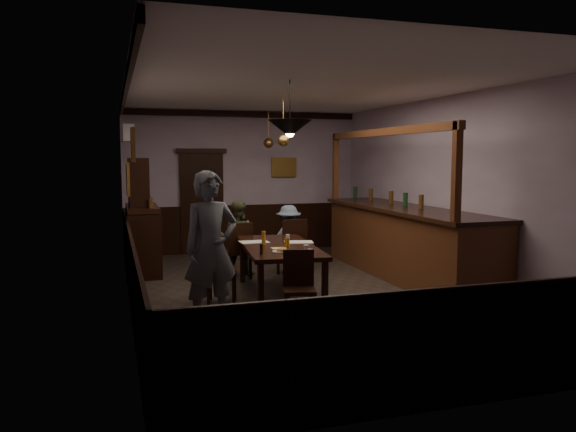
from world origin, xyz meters
name	(u,v)px	position (x,y,z in m)	size (l,w,h in m)	color
room	(304,193)	(0.00, 0.00, 1.50)	(5.01, 8.01, 3.01)	#2D2621
dining_table	(279,250)	(-0.40, -0.04, 0.69)	(1.23, 2.30, 0.75)	black
chair_far_left	(239,248)	(-0.70, 1.28, 0.52)	(0.42, 0.42, 0.95)	black
chair_far_right	(293,245)	(0.20, 1.18, 0.54)	(0.44, 0.44, 0.99)	black
chair_near	(299,283)	(-0.53, -1.36, 0.48)	(0.47, 0.47, 0.89)	black
chair_side	(216,264)	(-1.34, -0.12, 0.54)	(0.52, 0.52, 0.99)	black
person_standing	(211,249)	(-1.58, -1.16, 0.93)	(0.68, 0.45, 1.86)	#555761
person_seated_left	(237,238)	(-0.68, 1.55, 0.64)	(0.62, 0.49, 1.29)	#464B2D
person_seated_right	(289,239)	(0.22, 1.46, 0.60)	(0.77, 0.44, 1.19)	slate
newspaper_left	(254,242)	(-0.67, 0.36, 0.75)	(0.42, 0.30, 0.01)	silver
newspaper_right	(299,242)	(-0.04, 0.14, 0.75)	(0.42, 0.30, 0.01)	silver
napkin	(277,248)	(-0.51, -0.29, 0.75)	(0.15, 0.15, 0.00)	#FFBF5D
saucer	(309,250)	(-0.14, -0.60, 0.76)	(0.15, 0.15, 0.01)	white
coffee_cup	(306,248)	(-0.19, -0.64, 0.80)	(0.08, 0.08, 0.07)	white
pastry_plate	(280,251)	(-0.55, -0.60, 0.76)	(0.22, 0.22, 0.01)	white
pastry_ring_a	(281,250)	(-0.54, -0.62, 0.79)	(0.13, 0.13, 0.04)	#C68C47
pastry_ring_b	(282,249)	(-0.51, -0.56, 0.79)	(0.13, 0.13, 0.04)	#C68C47
soda_can	(287,242)	(-0.33, -0.19, 0.81)	(0.07, 0.07, 0.12)	orange
beer_glass	(264,238)	(-0.60, 0.07, 0.85)	(0.06, 0.06, 0.20)	#BF721E
water_glass	(288,239)	(-0.26, -0.01, 0.82)	(0.06, 0.06, 0.15)	silver
pepper_mill	(261,249)	(-0.84, -0.72, 0.82)	(0.04, 0.04, 0.14)	black
sideboard	(142,227)	(-2.21, 2.31, 0.80)	(0.54, 1.52, 2.01)	black
bar_counter	(405,240)	(1.99, 0.57, 0.63)	(1.03, 4.45, 2.49)	#542716
door_back	(202,204)	(-0.90, 3.95, 1.05)	(0.90, 0.06, 2.10)	black
ac_unit	(128,133)	(-2.38, 2.90, 2.45)	(0.20, 0.85, 0.30)	white
picture_left_small	(133,145)	(-2.46, -1.60, 2.15)	(0.04, 0.28, 0.36)	olive
picture_left_large	(128,179)	(-2.46, 0.80, 1.70)	(0.04, 0.62, 0.48)	olive
picture_back	(284,167)	(0.90, 3.96, 1.80)	(0.55, 0.04, 0.42)	olive
pendant_iron	(290,129)	(-0.49, -0.83, 2.38)	(0.56, 0.56, 0.73)	black
pendant_brass_mid	(283,141)	(0.10, 1.38, 2.30)	(0.20, 0.20, 0.81)	#BF8C3F
pendant_brass_far	(268,143)	(0.30, 3.05, 2.30)	(0.20, 0.20, 0.81)	#BF8C3F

